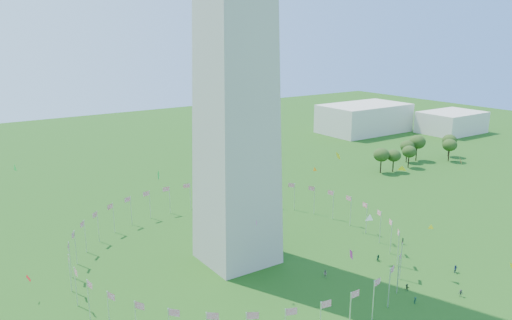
{
  "coord_description": "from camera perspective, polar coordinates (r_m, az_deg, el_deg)",
  "views": [
    {
      "loc": [
        -62.28,
        -49.3,
        56.24
      ],
      "look_at": [
        -4.48,
        35.0,
        29.94
      ],
      "focal_mm": 35.0,
      "sensor_mm": 36.0,
      "label": 1
    }
  ],
  "objects": [
    {
      "name": "kites_aloft",
      "position": [
        115.46,
        11.97,
        -4.48
      ],
      "size": [
        96.39,
        67.14,
        31.59
      ],
      "color": "yellow",
      "rests_on": "ground"
    },
    {
      "name": "gov_building_east_b",
      "position": [
        307.95,
        21.45,
        4.04
      ],
      "size": [
        35.0,
        25.0,
        12.0
      ],
      "primitive_type": "cube",
      "color": "beige",
      "rests_on": "ground"
    },
    {
      "name": "gov_building_east_a",
      "position": [
        295.14,
        12.24,
        4.7
      ],
      "size": [
        50.0,
        30.0,
        16.0
      ],
      "primitive_type": "cube",
      "color": "beige",
      "rests_on": "ground"
    },
    {
      "name": "flag_ring",
      "position": [
        128.13,
        -2.17,
        -9.4
      ],
      "size": [
        80.24,
        80.24,
        9.0
      ],
      "color": "silver",
      "rests_on": "ground"
    },
    {
      "name": "tree_line_east",
      "position": [
        228.87,
        17.91,
        0.81
      ],
      "size": [
        53.71,
        15.9,
        11.45
      ],
      "color": "#31521B",
      "rests_on": "ground"
    }
  ]
}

